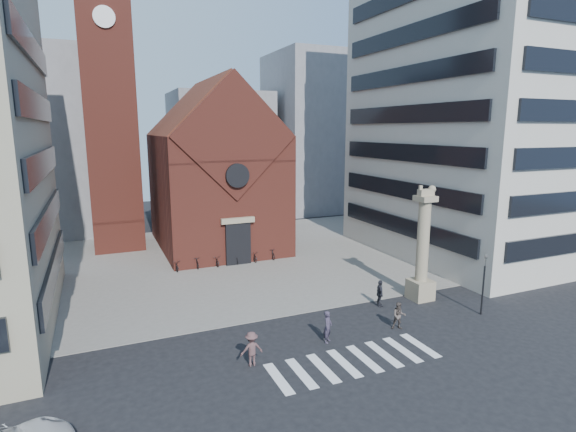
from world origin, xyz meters
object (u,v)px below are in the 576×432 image
object	(u,v)px
pedestrian_1	(399,316)
pedestrian_2	(380,293)
lion_column	(422,255)
pedestrian_0	(328,327)
traffic_light	(483,283)
scooter_0	(175,265)

from	to	relation	value
pedestrian_1	pedestrian_2	world-z (taller)	pedestrian_2
lion_column	pedestrian_0	size ratio (longest dim) A/B	4.41
traffic_light	pedestrian_1	xyz separation A→B (m)	(-6.70, 0.37, -1.39)
traffic_light	scooter_0	distance (m)	25.62
pedestrian_0	scooter_0	xyz separation A→B (m)	(-6.10, 17.72, -0.43)
traffic_light	pedestrian_2	world-z (taller)	traffic_light
pedestrian_1	scooter_0	distance (m)	21.12
pedestrian_0	pedestrian_2	distance (m)	6.99
lion_column	pedestrian_2	xyz separation A→B (m)	(-3.65, 0.00, -2.47)
pedestrian_2	scooter_0	world-z (taller)	pedestrian_2
lion_column	scooter_0	size ratio (longest dim) A/B	4.57
lion_column	pedestrian_1	world-z (taller)	lion_column
lion_column	scooter_0	world-z (taller)	lion_column
pedestrian_0	scooter_0	world-z (taller)	pedestrian_0
pedestrian_0	lion_column	bearing A→B (deg)	-23.18
pedestrian_0	pedestrian_1	size ratio (longest dim) A/B	1.10
pedestrian_0	traffic_light	bearing A→B (deg)	-45.33
pedestrian_0	pedestrian_2	xyz separation A→B (m)	(6.10, 3.41, 0.01)
pedestrian_1	traffic_light	bearing A→B (deg)	21.53
pedestrian_1	scooter_0	bearing A→B (deg)	146.56
lion_column	pedestrian_1	bearing A→B (deg)	-142.36
pedestrian_0	scooter_0	bearing A→B (deg)	66.53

